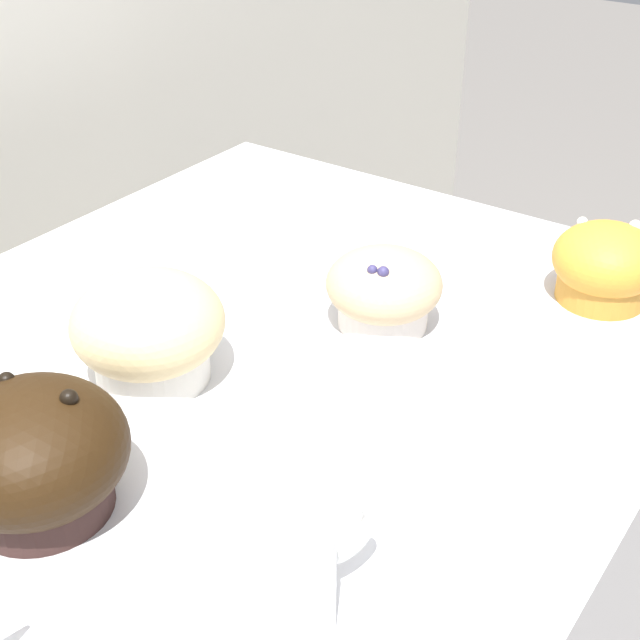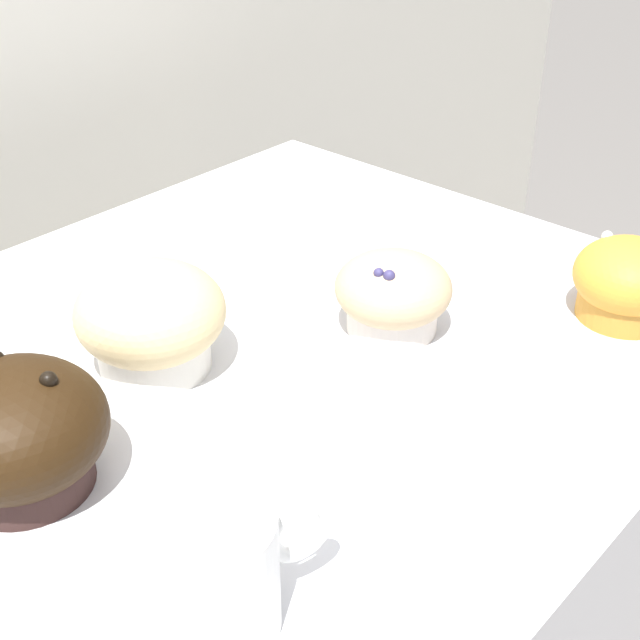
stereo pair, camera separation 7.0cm
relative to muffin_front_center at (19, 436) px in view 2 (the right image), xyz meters
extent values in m
cylinder|color=#35211E|center=(0.00, 0.00, -0.02)|extent=(0.09, 0.09, 0.05)
ellipsoid|color=black|center=(0.00, 0.00, 0.01)|extent=(0.12, 0.12, 0.08)
sphere|color=black|center=(0.02, -0.02, 0.04)|extent=(0.01, 0.01, 0.01)
cylinder|color=#C58530|center=(0.47, -0.20, -0.02)|extent=(0.08, 0.08, 0.04)
ellipsoid|color=orange|center=(0.47, -0.20, 0.00)|extent=(0.10, 0.10, 0.06)
sphere|color=white|center=(0.48, -0.17, 0.02)|extent=(0.01, 0.01, 0.01)
cylinder|color=silver|center=(0.32, -0.06, -0.02)|extent=(0.08, 0.08, 0.04)
ellipsoid|color=tan|center=(0.32, -0.06, 0.00)|extent=(0.10, 0.10, 0.06)
sphere|color=navy|center=(0.30, -0.07, 0.02)|extent=(0.01, 0.01, 0.01)
sphere|color=navy|center=(0.30, -0.06, 0.02)|extent=(0.01, 0.01, 0.01)
cylinder|color=white|center=(0.15, 0.05, -0.02)|extent=(0.09, 0.09, 0.05)
ellipsoid|color=#D5BA81|center=(0.15, 0.05, 0.01)|extent=(0.12, 0.12, 0.08)
cylinder|color=white|center=(0.00, -0.18, 0.00)|extent=(0.08, 0.08, 0.08)
torus|color=white|center=(0.06, -0.19, 0.00)|extent=(0.05, 0.02, 0.05)
cylinder|color=black|center=(0.00, -0.18, 0.03)|extent=(0.07, 0.07, 0.01)
camera|label=1|loc=(-0.25, -0.39, 0.37)|focal=50.00mm
camera|label=2|loc=(-0.21, -0.45, 0.37)|focal=50.00mm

